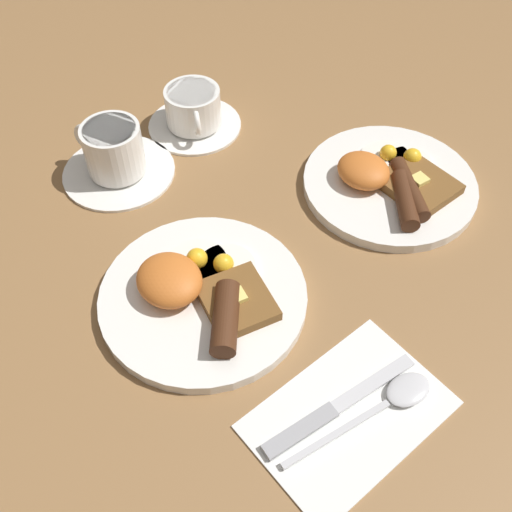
# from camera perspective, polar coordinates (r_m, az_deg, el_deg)

# --- Properties ---
(ground_plane) EXTENTS (3.00, 3.00, 0.00)m
(ground_plane) POSITION_cam_1_polar(r_m,az_deg,el_deg) (0.72, -5.00, -4.27)
(ground_plane) COLOR olive
(breakfast_plate_near) EXTENTS (0.25, 0.25, 0.05)m
(breakfast_plate_near) POSITION_cam_1_polar(r_m,az_deg,el_deg) (0.71, -5.20, -3.56)
(breakfast_plate_near) COLOR white
(breakfast_plate_near) RESTS_ON ground_plane
(breakfast_plate_far) EXTENTS (0.24, 0.24, 0.05)m
(breakfast_plate_far) POSITION_cam_1_polar(r_m,az_deg,el_deg) (0.86, 12.68, 6.91)
(breakfast_plate_far) COLOR white
(breakfast_plate_far) RESTS_ON ground_plane
(teacup_near) EXTENTS (0.16, 0.16, 0.08)m
(teacup_near) POSITION_cam_1_polar(r_m,az_deg,el_deg) (0.87, -13.31, 9.32)
(teacup_near) COLOR white
(teacup_near) RESTS_ON ground_plane
(teacup_far) EXTENTS (0.14, 0.14, 0.07)m
(teacup_far) POSITION_cam_1_polar(r_m,az_deg,el_deg) (0.94, -5.97, 13.50)
(teacup_far) COLOR white
(teacup_far) RESTS_ON ground_plane
(napkin) EXTENTS (0.14, 0.21, 0.01)m
(napkin) POSITION_cam_1_polar(r_m,az_deg,el_deg) (0.65, 8.86, -14.65)
(napkin) COLOR white
(napkin) RESTS_ON ground_plane
(knife) EXTENTS (0.04, 0.19, 0.01)m
(knife) POSITION_cam_1_polar(r_m,az_deg,el_deg) (0.65, 7.32, -14.31)
(knife) COLOR silver
(knife) RESTS_ON napkin
(spoon) EXTENTS (0.05, 0.18, 0.01)m
(spoon) POSITION_cam_1_polar(r_m,az_deg,el_deg) (0.66, 13.06, -13.03)
(spoon) COLOR silver
(spoon) RESTS_ON napkin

